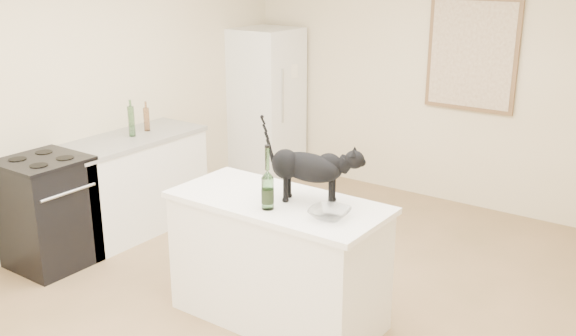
{
  "coord_description": "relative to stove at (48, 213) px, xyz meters",
  "views": [
    {
      "loc": [
        2.54,
        -3.49,
        2.45
      ],
      "look_at": [
        0.15,
        -0.15,
        1.12
      ],
      "focal_mm": 40.63,
      "sensor_mm": 36.0,
      "label": 1
    }
  ],
  "objects": [
    {
      "name": "left_cabinets",
      "position": [
        0.0,
        0.9,
        -0.02
      ],
      "size": [
        0.6,
        1.4,
        0.86
      ],
      "primitive_type": "cube",
      "color": "white",
      "rests_on": "floor"
    },
    {
      "name": "black_cat",
      "position": [
        2.23,
        0.49,
        0.66
      ],
      "size": [
        0.63,
        0.39,
        0.43
      ],
      "primitive_type": null,
      "rotation": [
        0.0,
        0.0,
        0.37
      ],
      "color": "black",
      "rests_on": "island_top"
    },
    {
      "name": "left_countertop",
      "position": [
        0.0,
        0.9,
        0.43
      ],
      "size": [
        0.62,
        1.44,
        0.04
      ],
      "primitive_type": "cube",
      "color": "gray",
      "rests_on": "left_cabinets"
    },
    {
      "name": "counter_bottle_cluster",
      "position": [
        -0.01,
        1.03,
        0.58
      ],
      "size": [
        0.1,
        0.28,
        0.28
      ],
      "color": "#194C1F",
      "rests_on": "left_countertop"
    },
    {
      "name": "artwork_canvas",
      "position": [
        2.25,
        3.3,
        1.1
      ],
      "size": [
        0.82,
        0.0,
        1.02
      ],
      "primitive_type": "cube",
      "color": "beige",
      "rests_on": "wall_back"
    },
    {
      "name": "wall_left",
      "position": [
        -0.3,
        0.6,
        0.85
      ],
      "size": [
        0.0,
        5.5,
        5.5
      ],
      "primitive_type": "plane",
      "rotation": [
        1.57,
        0.0,
        1.57
      ],
      "color": "beige",
      "rests_on": "ground"
    },
    {
      "name": "island_base",
      "position": [
        2.05,
        0.4,
        -0.02
      ],
      "size": [
        1.44,
        0.67,
        0.86
      ],
      "primitive_type": "cube",
      "color": "white",
      "rests_on": "floor"
    },
    {
      "name": "wall_back",
      "position": [
        1.95,
        3.35,
        0.85
      ],
      "size": [
        4.5,
        0.0,
        4.5
      ],
      "primitive_type": "plane",
      "rotation": [
        1.57,
        0.0,
        0.0
      ],
      "color": "beige",
      "rests_on": "ground"
    },
    {
      "name": "fridge",
      "position": [
        0.0,
        2.95,
        0.4
      ],
      "size": [
        0.68,
        0.68,
        1.7
      ],
      "primitive_type": "cube",
      "color": "white",
      "rests_on": "floor"
    },
    {
      "name": "floor",
      "position": [
        1.95,
        0.6,
        -0.45
      ],
      "size": [
        5.5,
        5.5,
        0.0
      ],
      "primitive_type": "plane",
      "color": "#9F7954",
      "rests_on": "ground"
    },
    {
      "name": "artwork_frame",
      "position": [
        2.25,
        3.32,
        1.1
      ],
      "size": [
        0.9,
        0.03,
        1.1
      ],
      "primitive_type": "cube",
      "color": "brown",
      "rests_on": "wall_back"
    },
    {
      "name": "glass_bowl",
      "position": [
        2.51,
        0.32,
        0.48
      ],
      "size": [
        0.29,
        0.29,
        0.06
      ],
      "primitive_type": "imported",
      "rotation": [
        0.0,
        0.0,
        0.15
      ],
      "color": "silver",
      "rests_on": "island_top"
    },
    {
      "name": "island_top",
      "position": [
        2.05,
        0.4,
        0.43
      ],
      "size": [
        1.5,
        0.7,
        0.04
      ],
      "primitive_type": "cube",
      "color": "white",
      "rests_on": "island_base"
    },
    {
      "name": "wine_bottle",
      "position": [
        2.1,
        0.23,
        0.64
      ],
      "size": [
        0.08,
        0.08,
        0.38
      ],
      "primitive_type": "cylinder",
      "rotation": [
        0.0,
        0.0,
        -0.05
      ],
      "color": "#285B24",
      "rests_on": "island_top"
    },
    {
      "name": "stove",
      "position": [
        0.0,
        0.0,
        0.0
      ],
      "size": [
        0.6,
        0.6,
        0.9
      ],
      "primitive_type": "cube",
      "color": "black",
      "rests_on": "floor"
    },
    {
      "name": "fridge_paper",
      "position": [
        0.34,
        3.01,
        0.79
      ],
      "size": [
        0.03,
        0.12,
        0.16
      ],
      "primitive_type": "cube",
      "rotation": [
        0.0,
        0.0,
        -0.21
      ],
      "color": "white",
      "rests_on": "fridge"
    }
  ]
}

